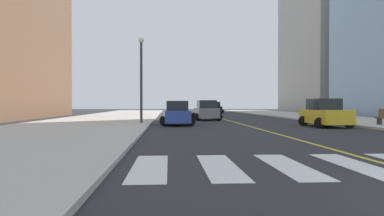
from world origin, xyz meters
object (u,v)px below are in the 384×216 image
Objects in this scene: car_blue_nearest at (177,114)px; car_gray_third at (206,111)px; car_yellow_fourth at (325,114)px; fire_hydrant at (333,116)px; street_lamp at (141,72)px; car_black_second at (215,108)px.

car_gray_third is at bearing 67.62° from car_blue_nearest.
fire_hydrant is (3.10, 5.35, -0.35)m from car_yellow_fourth.
fire_hydrant is 0.13× the size of street_lamp.
fire_hydrant is (10.37, -5.69, -0.35)m from car_gray_third.
car_yellow_fourth is at bearing -120.09° from fire_hydrant.
car_blue_nearest is at bearing 77.83° from car_black_second.
car_gray_third is 1.00× the size of car_yellow_fourth.
car_blue_nearest is 0.93× the size of car_gray_third.
fire_hydrant is at bearing -121.46° from car_yellow_fourth.
car_yellow_fourth is at bearing -15.58° from street_lamp.
car_blue_nearest is at bearing -168.15° from fire_hydrant.
car_blue_nearest reaches higher than fire_hydrant.
car_blue_nearest is at bearing -22.75° from street_lamp.
car_blue_nearest is 0.95× the size of car_black_second.
street_lamp reaches higher than car_yellow_fourth.
street_lamp is at bearing 155.12° from car_blue_nearest.
street_lamp is (-16.26, -1.69, 3.57)m from fire_hydrant.
car_black_second is 0.97× the size of car_gray_third.
street_lamp is (-2.74, 1.15, 3.28)m from car_blue_nearest.
car_yellow_fourth is (3.11, -36.68, 0.01)m from car_black_second.
fire_hydrant is at bearing 9.73° from car_blue_nearest.
car_gray_third reaches higher than fire_hydrant.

